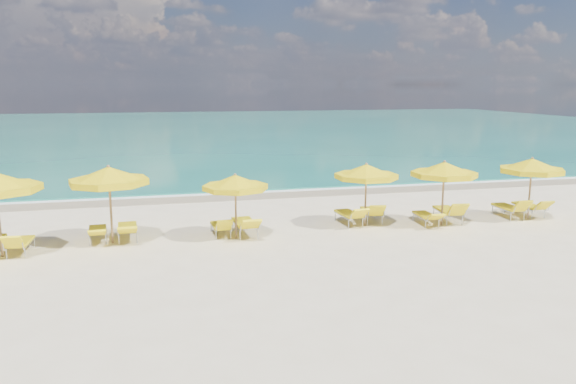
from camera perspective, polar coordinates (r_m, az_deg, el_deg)
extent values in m
plane|color=beige|center=(19.44, 1.05, -4.29)|extent=(120.00, 120.00, 0.00)
cube|color=#136C59|center=(66.51, -9.60, 6.33)|extent=(120.00, 80.00, 0.30)
cube|color=tan|center=(26.48, -3.03, -0.21)|extent=(120.00, 2.60, 0.01)
cube|color=white|center=(27.25, -3.34, 0.10)|extent=(120.00, 1.20, 0.03)
cube|color=white|center=(35.53, -15.53, 2.24)|extent=(14.00, 0.36, 0.05)
cube|color=white|center=(44.33, 3.16, 4.26)|extent=(18.00, 0.30, 0.05)
cylinder|color=#99744C|center=(18.94, -17.58, -1.37)|extent=(0.08, 0.08, 2.47)
cone|color=yellow|center=(18.75, -17.76, 1.73)|extent=(2.93, 2.93, 0.49)
cylinder|color=yellow|center=(18.79, -17.71, 1.00)|extent=(2.95, 2.95, 0.20)
sphere|color=#99744C|center=(18.72, -17.80, 2.49)|extent=(0.11, 0.11, 0.11)
cylinder|color=#99744C|center=(18.74, -5.33, -1.57)|extent=(0.07, 0.07, 2.12)
cone|color=yellow|center=(18.57, -5.38, 1.11)|extent=(2.24, 2.24, 0.42)
cylinder|color=yellow|center=(18.61, -5.37, 0.48)|extent=(2.26, 2.26, 0.17)
sphere|color=#99744C|center=(18.53, -5.39, 1.77)|extent=(0.09, 0.09, 0.09)
cylinder|color=#99744C|center=(20.52, 7.89, -0.38)|extent=(0.07, 0.07, 2.23)
cone|color=yellow|center=(20.36, 7.96, 2.20)|extent=(2.99, 2.99, 0.45)
cylinder|color=yellow|center=(20.39, 7.94, 1.59)|extent=(3.01, 3.01, 0.18)
sphere|color=#99744C|center=(20.32, 7.98, 2.83)|extent=(0.10, 0.10, 0.10)
cylinder|color=#99744C|center=(21.14, 15.46, -0.24)|extent=(0.07, 0.07, 2.30)
cone|color=yellow|center=(20.98, 15.60, 2.35)|extent=(3.04, 3.04, 0.46)
cylinder|color=yellow|center=(21.01, 15.56, 1.74)|extent=(3.07, 3.07, 0.18)
sphere|color=#99744C|center=(20.95, 15.63, 2.99)|extent=(0.10, 0.10, 0.10)
cylinder|color=#99744C|center=(23.16, 23.36, 0.21)|extent=(0.07, 0.07, 2.31)
cone|color=yellow|center=(23.01, 23.54, 2.58)|extent=(2.75, 2.75, 0.46)
cylinder|color=yellow|center=(23.04, 23.50, 2.03)|extent=(2.77, 2.77, 0.18)
sphere|color=#99744C|center=(22.98, 23.59, 3.16)|extent=(0.10, 0.10, 0.10)
cube|color=yellow|center=(19.06, -25.51, -4.57)|extent=(0.61, 1.26, 0.08)
cube|color=yellow|center=(18.24, -26.19, -4.59)|extent=(0.57, 0.48, 0.47)
cube|color=yellow|center=(19.63, -18.78, -3.66)|extent=(0.64, 1.26, 0.08)
cube|color=yellow|center=(18.76, -18.83, -3.93)|extent=(0.59, 0.59, 0.31)
cube|color=yellow|center=(19.53, -16.00, -3.46)|extent=(0.66, 1.38, 0.08)
cube|color=yellow|center=(18.56, -16.00, -3.74)|extent=(0.63, 0.64, 0.36)
cube|color=yellow|center=(19.36, -6.89, -3.38)|extent=(0.59, 1.21, 0.07)
cube|color=yellow|center=(18.56, -6.49, -3.36)|extent=(0.55, 0.47, 0.45)
cube|color=yellow|center=(19.37, -4.45, -3.10)|extent=(0.71, 1.47, 0.09)
cube|color=yellow|center=(18.36, -3.82, -3.27)|extent=(0.67, 0.65, 0.44)
cube|color=yellow|center=(20.88, 6.14, -2.20)|extent=(0.70, 1.37, 0.08)
cube|color=yellow|center=(20.03, 7.21, -2.19)|extent=(0.63, 0.58, 0.45)
cube|color=yellow|center=(21.44, 8.45, -1.91)|extent=(0.81, 1.41, 0.08)
cube|color=yellow|center=(20.55, 8.98, -1.87)|extent=(0.67, 0.60, 0.49)
cube|color=yellow|center=(21.31, 13.78, -2.28)|extent=(0.61, 1.25, 0.08)
cube|color=yellow|center=(20.52, 14.78, -2.44)|extent=(0.57, 0.58, 0.33)
cube|color=yellow|center=(22.02, 15.89, -1.79)|extent=(0.82, 1.50, 0.09)
cube|color=yellow|center=(21.12, 16.89, -1.71)|extent=(0.70, 0.62, 0.53)
cube|color=yellow|center=(23.45, 21.40, -1.43)|extent=(0.64, 1.37, 0.08)
cube|color=yellow|center=(22.69, 22.67, -1.32)|extent=(0.62, 0.52, 0.51)
cube|color=yellow|center=(24.12, 23.19, -1.26)|extent=(0.62, 1.34, 0.08)
cube|color=yellow|center=(23.37, 24.51, -1.24)|extent=(0.60, 0.56, 0.44)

